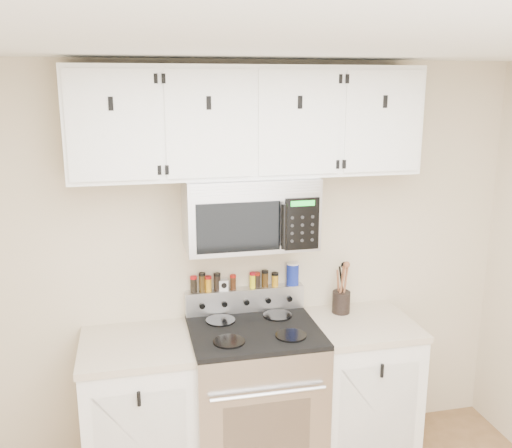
% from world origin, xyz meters
% --- Properties ---
extents(back_wall, '(3.50, 0.01, 2.50)m').
position_xyz_m(back_wall, '(0.00, 1.75, 1.25)').
color(back_wall, '#C0B290').
rests_on(back_wall, floor).
extents(ceiling, '(3.50, 3.50, 0.01)m').
position_xyz_m(ceiling, '(0.00, 0.00, 2.50)').
color(ceiling, white).
rests_on(ceiling, back_wall).
extents(range, '(0.76, 0.65, 1.10)m').
position_xyz_m(range, '(0.00, 1.43, 0.49)').
color(range, '#B7B7BA').
rests_on(range, floor).
extents(base_cabinet_left, '(0.64, 0.62, 0.92)m').
position_xyz_m(base_cabinet_left, '(-0.69, 1.45, 0.46)').
color(base_cabinet_left, white).
rests_on(base_cabinet_left, floor).
extents(base_cabinet_right, '(0.64, 0.62, 0.92)m').
position_xyz_m(base_cabinet_right, '(0.69, 1.45, 0.46)').
color(base_cabinet_right, white).
rests_on(base_cabinet_right, floor).
extents(microwave, '(0.76, 0.44, 0.42)m').
position_xyz_m(microwave, '(0.00, 1.55, 1.63)').
color(microwave, '#9E9EA3').
rests_on(microwave, back_wall).
extents(upper_cabinets, '(2.00, 0.35, 0.62)m').
position_xyz_m(upper_cabinets, '(-0.00, 1.58, 2.15)').
color(upper_cabinets, white).
rests_on(upper_cabinets, back_wall).
extents(utensil_crock, '(0.11, 0.11, 0.33)m').
position_xyz_m(utensil_crock, '(0.61, 1.61, 1.00)').
color(utensil_crock, black).
rests_on(utensil_crock, base_cabinet_right).
extents(kitchen_timer, '(0.06, 0.05, 0.07)m').
position_xyz_m(kitchen_timer, '(-0.14, 1.71, 1.13)').
color(kitchen_timer, white).
rests_on(kitchen_timer, range).
extents(salt_canister, '(0.08, 0.08, 0.15)m').
position_xyz_m(salt_canister, '(0.31, 1.71, 1.17)').
color(salt_canister, navy).
rests_on(salt_canister, range).
extents(spice_jar_0, '(0.04, 0.04, 0.10)m').
position_xyz_m(spice_jar_0, '(-0.32, 1.71, 1.15)').
color(spice_jar_0, black).
rests_on(spice_jar_0, range).
extents(spice_jar_1, '(0.04, 0.04, 0.12)m').
position_xyz_m(spice_jar_1, '(-0.27, 1.71, 1.16)').
color(spice_jar_1, '#3F2B0F').
rests_on(spice_jar_1, range).
extents(spice_jar_2, '(0.04, 0.04, 0.10)m').
position_xyz_m(spice_jar_2, '(-0.23, 1.71, 1.15)').
color(spice_jar_2, '#C08216').
rests_on(spice_jar_2, range).
extents(spice_jar_3, '(0.04, 0.04, 0.11)m').
position_xyz_m(spice_jar_3, '(-0.18, 1.71, 1.16)').
color(spice_jar_3, black).
rests_on(spice_jar_3, range).
extents(spice_jar_4, '(0.04, 0.04, 0.09)m').
position_xyz_m(spice_jar_4, '(-0.08, 1.71, 1.15)').
color(spice_jar_4, '#3B1E0E').
rests_on(spice_jar_4, range).
extents(spice_jar_5, '(0.04, 0.04, 0.10)m').
position_xyz_m(spice_jar_5, '(0.05, 1.71, 1.15)').
color(spice_jar_5, yellow).
rests_on(spice_jar_5, range).
extents(spice_jar_6, '(0.04, 0.04, 0.10)m').
position_xyz_m(spice_jar_6, '(0.08, 1.71, 1.15)').
color(spice_jar_6, black).
rests_on(spice_jar_6, range).
extents(spice_jar_7, '(0.04, 0.04, 0.11)m').
position_xyz_m(spice_jar_7, '(0.13, 1.71, 1.15)').
color(spice_jar_7, '#40290F').
rests_on(spice_jar_7, range).
extents(spice_jar_8, '(0.04, 0.04, 0.09)m').
position_xyz_m(spice_jar_8, '(0.20, 1.71, 1.14)').
color(spice_jar_8, '#C08616').
rests_on(spice_jar_8, range).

